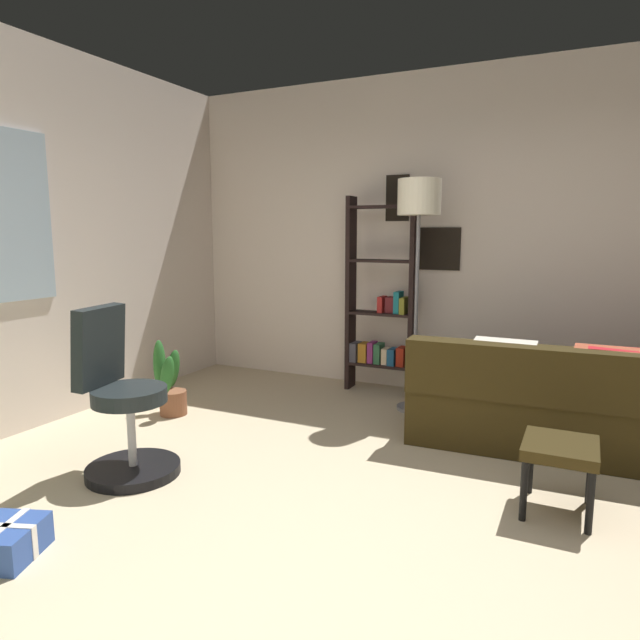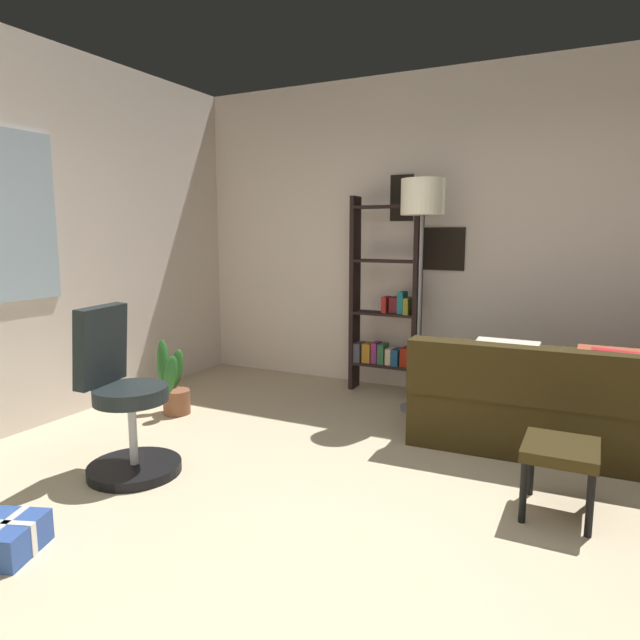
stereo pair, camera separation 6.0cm
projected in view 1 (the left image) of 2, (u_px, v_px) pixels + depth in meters
ground_plane at (391, 550)px, 2.68m from camera, size 5.24×5.85×0.10m
wall_right_with_frames at (493, 236)px, 4.83m from camera, size 0.12×5.85×2.86m
couch at (584, 406)px, 3.85m from camera, size 1.56×2.08×0.76m
footstool at (560, 453)px, 2.90m from camera, size 0.40×0.37×0.38m
gift_box_blue at (7, 541)px, 2.53m from camera, size 0.38×0.35×0.16m
office_chair at (122, 409)px, 3.36m from camera, size 0.56×0.56×1.03m
bookshelf at (382, 308)px, 5.09m from camera, size 0.18×0.64×1.79m
floor_lamp at (419, 216)px, 4.41m from camera, size 0.34×0.34×1.88m
potted_plant at (169, 385)px, 4.51m from camera, size 0.35×0.34×0.61m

